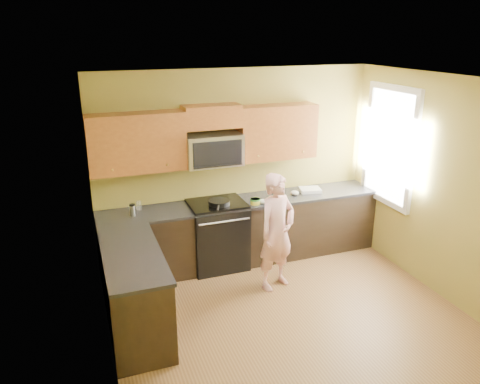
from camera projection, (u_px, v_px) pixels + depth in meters
name	position (u px, v px, depth m)	size (l,w,h in m)	color
floor	(296.00, 325.00, 5.29)	(4.00, 4.00, 0.00)	brown
ceiling	(307.00, 82.00, 4.41)	(4.00, 4.00, 0.00)	white
wall_back	(236.00, 165.00, 6.62)	(4.00, 4.00, 0.00)	olive
wall_front	(440.00, 321.00, 3.08)	(4.00, 4.00, 0.00)	olive
wall_left	(102.00, 243.00, 4.20)	(4.00, 4.00, 0.00)	olive
wall_right	(453.00, 193.00, 5.50)	(4.00, 4.00, 0.00)	olive
cabinet_back_run	(244.00, 232.00, 6.66)	(4.00, 0.60, 0.88)	black
cabinet_left_run	(134.00, 292.00, 5.13)	(0.60, 1.60, 0.88)	black
countertop_back	(244.00, 202.00, 6.50)	(4.00, 0.62, 0.04)	black
countertop_left	(132.00, 254.00, 4.98)	(0.62, 1.60, 0.04)	black
stove	(217.00, 234.00, 6.49)	(0.76, 0.65, 0.95)	black
microwave	(213.00, 165.00, 6.28)	(0.76, 0.40, 0.42)	silver
upper_cab_left	(139.00, 171.00, 5.99)	(1.22, 0.33, 0.75)	brown
upper_cab_right	(276.00, 158.00, 6.62)	(1.12, 0.33, 0.75)	brown
upper_cab_over_mw	(212.00, 116.00, 6.10)	(0.76, 0.33, 0.30)	brown
window	(390.00, 146.00, 6.46)	(0.06, 1.06, 1.66)	white
woman	(277.00, 232.00, 5.87)	(0.56, 0.37, 1.52)	#F67B7E
frying_pan	(219.00, 205.00, 6.26)	(0.29, 0.51, 0.07)	black
butter_tub	(255.00, 204.00, 6.37)	(0.14, 0.14, 0.10)	#FFF343
toast_slice	(277.00, 199.00, 6.53)	(0.11, 0.11, 0.01)	#B27F47
napkin_a	(263.00, 201.00, 6.38)	(0.11, 0.12, 0.06)	silver
napkin_b	(295.00, 193.00, 6.70)	(0.12, 0.13, 0.07)	silver
dish_towel	(310.00, 190.00, 6.86)	(0.30, 0.24, 0.05)	white
travel_mug	(133.00, 216.00, 5.96)	(0.07, 0.07, 0.16)	silver
glass_b	(139.00, 206.00, 6.14)	(0.07, 0.07, 0.12)	silver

